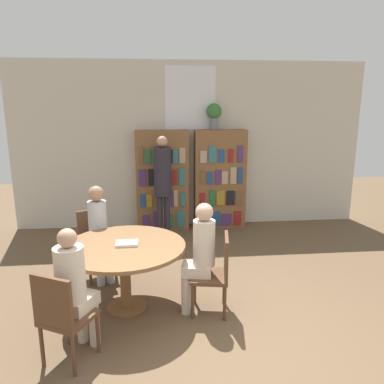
{
  "coord_description": "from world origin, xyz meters",
  "views": [
    {
      "loc": [
        -0.66,
        -2.93,
        2.27
      ],
      "look_at": [
        -0.15,
        2.14,
        1.05
      ],
      "focal_mm": 35.0,
      "sensor_mm": 36.0,
      "label": 1
    }
  ],
  "objects_px": {
    "bookshelf_right": "(220,179)",
    "chair_near_camera": "(62,314)",
    "chair_left_side": "(96,240)",
    "chair_far_side": "(216,270)",
    "bookshelf_left": "(162,180)",
    "flower_vase": "(214,113)",
    "seated_reader_back": "(74,284)",
    "librarian_standing": "(163,177)",
    "seated_reader_right": "(200,252)",
    "reading_table": "(124,254)",
    "seated_reader_left": "(99,228)"
  },
  "relations": [
    {
      "from": "reading_table",
      "to": "chair_near_camera",
      "type": "distance_m",
      "value": 1.02
    },
    {
      "from": "bookshelf_right",
      "to": "flower_vase",
      "type": "xyz_separation_m",
      "value": [
        -0.12,
        0.0,
        1.19
      ]
    },
    {
      "from": "chair_near_camera",
      "to": "chair_far_side",
      "type": "height_order",
      "value": "same"
    },
    {
      "from": "bookshelf_left",
      "to": "librarian_standing",
      "type": "height_order",
      "value": "bookshelf_left"
    },
    {
      "from": "reading_table",
      "to": "librarian_standing",
      "type": "distance_m",
      "value": 2.36
    },
    {
      "from": "bookshelf_left",
      "to": "chair_left_side",
      "type": "bearing_deg",
      "value": -116.64
    },
    {
      "from": "flower_vase",
      "to": "seated_reader_right",
      "type": "xyz_separation_m",
      "value": [
        -0.6,
        -2.92,
        -1.39
      ]
    },
    {
      "from": "chair_left_side",
      "to": "chair_far_side",
      "type": "xyz_separation_m",
      "value": [
        1.45,
        -1.08,
        0.0
      ]
    },
    {
      "from": "chair_near_camera",
      "to": "chair_left_side",
      "type": "xyz_separation_m",
      "value": [
        0.02,
        1.8,
        0.0
      ]
    },
    {
      "from": "chair_near_camera",
      "to": "bookshelf_left",
      "type": "bearing_deg",
      "value": 103.01
    },
    {
      "from": "bookshelf_left",
      "to": "flower_vase",
      "type": "xyz_separation_m",
      "value": [
        0.93,
        0.0,
        1.19
      ]
    },
    {
      "from": "flower_vase",
      "to": "chair_far_side",
      "type": "height_order",
      "value": "flower_vase"
    },
    {
      "from": "chair_near_camera",
      "to": "seated_reader_back",
      "type": "relative_size",
      "value": 0.72
    },
    {
      "from": "chair_far_side",
      "to": "reading_table",
      "type": "bearing_deg",
      "value": 90.0
    },
    {
      "from": "chair_left_side",
      "to": "librarian_standing",
      "type": "bearing_deg",
      "value": -150.77
    },
    {
      "from": "bookshelf_left",
      "to": "chair_near_camera",
      "type": "bearing_deg",
      "value": -104.59
    },
    {
      "from": "chair_left_side",
      "to": "bookshelf_right",
      "type": "bearing_deg",
      "value": -163.21
    },
    {
      "from": "flower_vase",
      "to": "chair_left_side",
      "type": "relative_size",
      "value": 0.52
    },
    {
      "from": "seated_reader_right",
      "to": "librarian_standing",
      "type": "bearing_deg",
      "value": 17.46
    },
    {
      "from": "bookshelf_right",
      "to": "chair_left_side",
      "type": "height_order",
      "value": "bookshelf_right"
    },
    {
      "from": "bookshelf_right",
      "to": "seated_reader_left",
      "type": "bearing_deg",
      "value": -133.19
    },
    {
      "from": "chair_far_side",
      "to": "seated_reader_back",
      "type": "bearing_deg",
      "value": 121.93
    },
    {
      "from": "flower_vase",
      "to": "chair_left_side",
      "type": "height_order",
      "value": "flower_vase"
    },
    {
      "from": "reading_table",
      "to": "librarian_standing",
      "type": "xyz_separation_m",
      "value": [
        0.48,
        2.27,
        0.41
      ]
    },
    {
      "from": "bookshelf_right",
      "to": "librarian_standing",
      "type": "xyz_separation_m",
      "value": [
        -1.05,
        -0.5,
        0.17
      ]
    },
    {
      "from": "flower_vase",
      "to": "chair_near_camera",
      "type": "distance_m",
      "value": 4.43
    },
    {
      "from": "seated_reader_right",
      "to": "seated_reader_back",
      "type": "height_order",
      "value": "seated_reader_right"
    },
    {
      "from": "bookshelf_right",
      "to": "chair_near_camera",
      "type": "relative_size",
      "value": 2.03
    },
    {
      "from": "chair_near_camera",
      "to": "chair_far_side",
      "type": "relative_size",
      "value": 1.0
    },
    {
      "from": "seated_reader_left",
      "to": "librarian_standing",
      "type": "relative_size",
      "value": 0.72
    },
    {
      "from": "chair_near_camera",
      "to": "seated_reader_left",
      "type": "bearing_deg",
      "value": 114.09
    },
    {
      "from": "flower_vase",
      "to": "seated_reader_right",
      "type": "relative_size",
      "value": 0.37
    },
    {
      "from": "flower_vase",
      "to": "chair_far_side",
      "type": "xyz_separation_m",
      "value": [
        -0.42,
        -2.95,
        -1.59
      ]
    },
    {
      "from": "chair_far_side",
      "to": "chair_near_camera",
      "type": "bearing_deg",
      "value": 126.0
    },
    {
      "from": "seated_reader_left",
      "to": "bookshelf_right",
      "type": "bearing_deg",
      "value": -159.6
    },
    {
      "from": "seated_reader_left",
      "to": "bookshelf_left",
      "type": "bearing_deg",
      "value": -139.23
    },
    {
      "from": "librarian_standing",
      "to": "bookshelf_left",
      "type": "bearing_deg",
      "value": 89.72
    },
    {
      "from": "reading_table",
      "to": "bookshelf_right",
      "type": "bearing_deg",
      "value": 60.99
    },
    {
      "from": "chair_near_camera",
      "to": "chair_left_side",
      "type": "relative_size",
      "value": 1.0
    },
    {
      "from": "seated_reader_right",
      "to": "chair_near_camera",
      "type": "bearing_deg",
      "value": 130.15
    },
    {
      "from": "reading_table",
      "to": "seated_reader_left",
      "type": "xyz_separation_m",
      "value": [
        -0.37,
        0.74,
        0.06
      ]
    },
    {
      "from": "bookshelf_right",
      "to": "chair_near_camera",
      "type": "xyz_separation_m",
      "value": [
        -2.01,
        -3.67,
        -0.4
      ]
    },
    {
      "from": "bookshelf_right",
      "to": "chair_left_side",
      "type": "bearing_deg",
      "value": -136.8
    },
    {
      "from": "reading_table",
      "to": "seated_reader_back",
      "type": "xyz_separation_m",
      "value": [
        -0.39,
        -0.74,
        0.04
      ]
    },
    {
      "from": "bookshelf_left",
      "to": "chair_near_camera",
      "type": "relative_size",
      "value": 2.03
    },
    {
      "from": "chair_left_side",
      "to": "chair_far_side",
      "type": "height_order",
      "value": "same"
    },
    {
      "from": "seated_reader_left",
      "to": "chair_near_camera",
      "type": "bearing_deg",
      "value": 60.09
    },
    {
      "from": "chair_far_side",
      "to": "seated_reader_left",
      "type": "bearing_deg",
      "value": 65.91
    },
    {
      "from": "bookshelf_right",
      "to": "seated_reader_back",
      "type": "relative_size",
      "value": 1.47
    },
    {
      "from": "bookshelf_right",
      "to": "chair_near_camera",
      "type": "bearing_deg",
      "value": -118.67
    }
  ]
}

